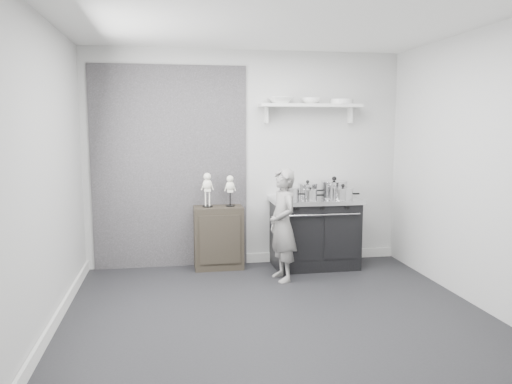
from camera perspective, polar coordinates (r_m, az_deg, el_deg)
The scene contains 16 objects.
ground at distance 4.89m, azimuth 2.18°, elevation -13.64°, with size 4.00×4.00×0.00m, color black.
room_shell at distance 4.68m, azimuth 0.83°, elevation 6.00°, with size 4.02×3.62×2.71m.
wall_shelf at distance 6.38m, azimuth 6.22°, elevation 9.71°, with size 1.30×0.26×0.24m.
stove at distance 6.33m, azimuth 6.70°, elevation -4.57°, with size 1.09×0.68×0.87m.
side_cabinet at distance 6.24m, azimuth -4.31°, elevation -5.19°, with size 0.60×0.35×0.78m, color black.
child at distance 5.70m, azimuth 3.08°, elevation -3.78°, with size 0.47×0.31×1.29m, color gray.
pot_front_left at distance 6.04m, azimuth 3.82°, elevation -0.17°, with size 0.33×0.25×0.20m.
pot_back_left at distance 6.35m, azimuth 5.91°, elevation 0.23°, with size 0.33×0.25×0.21m.
pot_back_right at distance 6.44m, azimuth 8.91°, elevation 0.41°, with size 0.42×0.34×0.25m.
pot_front_right at distance 6.17m, azimuth 9.89°, elevation -0.15°, with size 0.34×0.26×0.19m.
pot_front_center at distance 6.07m, azimuth 6.24°, elevation -0.31°, with size 0.25×0.17×0.16m.
skeleton_full at distance 6.12m, azimuth -5.58°, elevation 0.54°, with size 0.14×0.09×0.49m, color white, non-canonical shape.
skeleton_torso at distance 6.15m, azimuth -2.98°, elevation 0.40°, with size 0.12×0.08×0.44m, color white, non-canonical shape.
bowl_large at distance 6.28m, azimuth 2.84°, elevation 10.42°, with size 0.32×0.32×0.08m, color white.
bowl_small at distance 6.38m, azimuth 6.33°, elevation 10.32°, with size 0.23×0.23×0.07m, color white.
plate_stack at distance 6.50m, azimuth 9.77°, elevation 10.15°, with size 0.28×0.28×0.06m, color silver.
Camera 1 is at (-0.96, -4.45, 1.77)m, focal length 35.00 mm.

